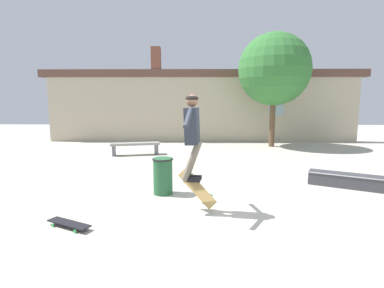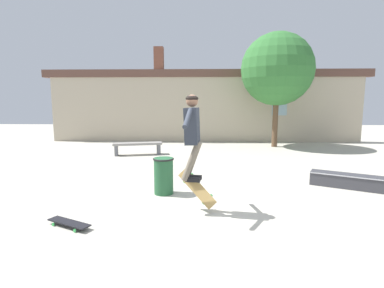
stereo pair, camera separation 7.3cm
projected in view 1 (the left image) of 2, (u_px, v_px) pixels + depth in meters
name	position (u px, v px, depth m)	size (l,w,h in m)	color
ground_plane	(210.00, 215.00, 5.27)	(40.00, 40.00, 0.00)	#B2AD9E
building_backdrop	(202.00, 104.00, 14.58)	(15.74, 0.52, 4.53)	#B7A88E
tree_right	(274.00, 70.00, 12.67)	(3.06, 3.06, 4.84)	brown
park_bench	(135.00, 146.00, 11.05)	(1.83, 0.80, 0.46)	gray
skate_ledge	(358.00, 182.00, 6.82)	(2.03, 1.32, 0.32)	#38383D
trash_bin	(163.00, 175.00, 6.40)	(0.45, 0.45, 0.78)	#235633
skater	(192.00, 130.00, 5.20)	(0.38, 1.24, 1.51)	#282D38
skateboard_flipping	(197.00, 188.00, 5.40)	(0.71, 0.36, 0.69)	#AD894C
skateboard_resting	(69.00, 223.00, 4.73)	(0.80, 0.52, 0.08)	black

